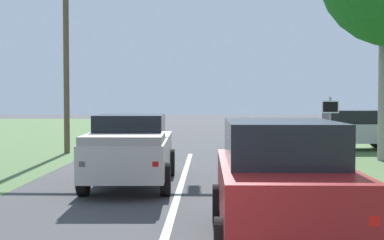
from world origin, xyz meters
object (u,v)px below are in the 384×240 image
crossing_suv_far (353,129)px  utility_pole_right (383,40)px  keep_moving_sign (330,121)px  traffic_light (100,28)px  pickup_truck_lead (131,149)px  red_suv_near (281,179)px

crossing_suv_far → utility_pole_right: 5.53m
keep_moving_sign → crossing_suv_far: (2.25, 5.35, -0.59)m
traffic_light → utility_pole_right: utility_pole_right is taller
traffic_light → keep_moving_sign: 10.21m
traffic_light → crossing_suv_far: size_ratio=1.75×
pickup_truck_lead → traffic_light: size_ratio=0.66×
pickup_truck_lead → utility_pole_right: bearing=35.2°
pickup_truck_lead → utility_pole_right: utility_pole_right is taller
pickup_truck_lead → crossing_suv_far: pickup_truck_lead is taller
pickup_truck_lead → keep_moving_sign: 8.06m
traffic_light → crossing_suv_far: traffic_light is taller
keep_moving_sign → crossing_suv_far: bearing=67.2°
utility_pole_right → pickup_truck_lead: bearing=-144.8°
utility_pole_right → red_suv_near: bearing=-114.6°
pickup_truck_lead → traffic_light: (-2.49, 8.31, 4.30)m
traffic_light → utility_pole_right: size_ratio=0.91×
crossing_suv_far → red_suv_near: bearing=-108.8°
pickup_truck_lead → utility_pole_right: 11.02m
pickup_truck_lead → keep_moving_sign: bearing=37.6°
traffic_light → crossing_suv_far: (11.11, 1.95, -4.35)m
red_suv_near → keep_moving_sign: 10.97m
pickup_truck_lead → crossing_suv_far: (8.62, 10.26, -0.05)m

